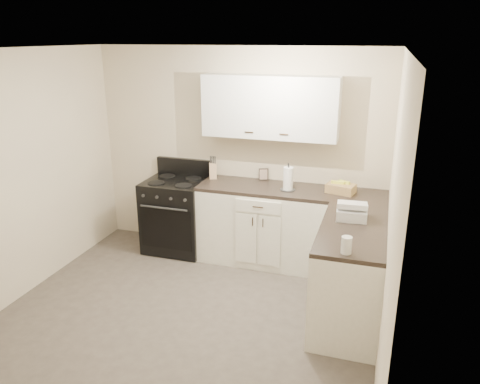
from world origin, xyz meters
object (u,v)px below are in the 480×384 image
(knife_block, at_px, (213,171))
(wicker_basket, at_px, (341,188))
(stove, at_px, (177,215))
(countertop_grill, at_px, (352,213))
(paper_towel, at_px, (288,179))

(knife_block, relative_size, wicker_basket, 0.63)
(stove, height_order, countertop_grill, countertop_grill)
(knife_block, height_order, wicker_basket, knife_block)
(stove, distance_m, countertop_grill, 2.34)
(paper_towel, distance_m, countertop_grill, 1.02)
(stove, height_order, wicker_basket, wicker_basket)
(knife_block, bearing_deg, wicker_basket, -25.81)
(paper_towel, bearing_deg, countertop_grill, -41.38)
(paper_towel, height_order, countertop_grill, paper_towel)
(stove, xyz_separation_m, paper_towel, (1.41, -0.02, 0.61))
(stove, height_order, paper_towel, paper_towel)
(knife_block, distance_m, paper_towel, 0.99)
(stove, relative_size, knife_block, 4.71)
(knife_block, height_order, countertop_grill, knife_block)
(stove, xyz_separation_m, wicker_basket, (1.99, 0.07, 0.53))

